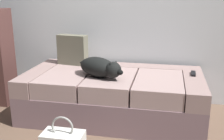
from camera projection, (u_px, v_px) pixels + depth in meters
couch at (113, 95)px, 2.91m from camera, size 1.82×0.94×0.47m
dog_dark at (100, 67)px, 2.71m from camera, size 0.53×0.40×0.19m
tv_remote at (193, 74)px, 2.80m from camera, size 0.05×0.15×0.02m
throw_pillow at (73, 50)px, 3.15m from camera, size 0.35×0.17×0.34m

